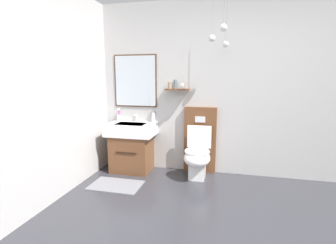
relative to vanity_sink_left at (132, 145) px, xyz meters
name	(u,v)px	position (x,y,z in m)	size (l,w,h in m)	color
wall_back	(246,89)	(1.66, 0.27, 0.87)	(4.61, 0.59, 2.53)	#B7B5B2
bath_mat	(116,185)	(0.00, -0.60, -0.39)	(0.68, 0.44, 0.01)	slate
vanity_sink_left	(132,145)	(0.00, 0.00, 0.00)	(0.72, 0.51, 0.74)	brown
tap_on_left_sink	(136,117)	(0.00, 0.19, 0.42)	(0.03, 0.13, 0.11)	silver
toilet	(198,151)	(1.02, 0.01, -0.02)	(0.48, 0.62, 1.00)	brown
toothbrush_cup	(119,117)	(-0.28, 0.18, 0.40)	(0.07, 0.07, 0.20)	silver
soap_dispenser	(153,117)	(0.29, 0.19, 0.42)	(0.06, 0.06, 0.18)	white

